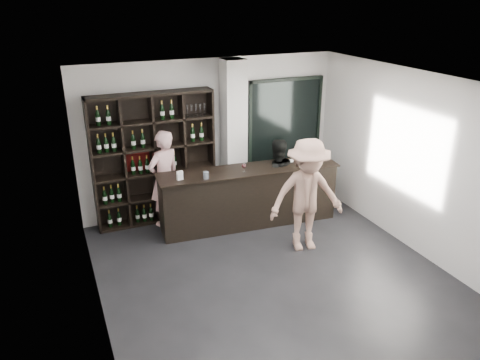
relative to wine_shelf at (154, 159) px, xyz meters
name	(u,v)px	position (x,y,z in m)	size (l,w,h in m)	color
floor	(274,277)	(1.15, -2.57, -1.20)	(5.00, 5.50, 0.01)	black
wine_shelf	(154,159)	(0.00, 0.00, 0.00)	(2.20, 0.35, 2.40)	black
structural_column	(234,138)	(1.50, -0.10, 0.25)	(0.40, 0.40, 2.90)	silver
glass_panel	(285,131)	(2.70, 0.12, 0.20)	(1.60, 0.08, 2.10)	black
tasting_counter	(249,197)	(1.50, -0.82, -0.66)	(3.27, 0.68, 1.08)	black
taster_pink	(164,179)	(0.11, -0.22, -0.31)	(0.65, 0.43, 1.78)	#D6A2A1
taster_black	(276,179)	(2.10, -0.72, -0.44)	(0.74, 0.58, 1.53)	black
customer	(307,196)	(2.00, -1.98, -0.25)	(1.23, 0.70, 1.90)	tan
wine_glass	(244,167)	(1.36, -0.91, -0.03)	(0.08, 0.08, 0.19)	white
spit_cup	(206,175)	(0.65, -0.95, -0.06)	(0.09, 0.09, 0.12)	#A1AFC3
napkin_stack	(291,161)	(2.37, -0.75, -0.11)	(0.12, 0.12, 0.02)	white
card_stand	(180,175)	(0.23, -0.83, -0.05)	(0.10, 0.05, 0.15)	white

